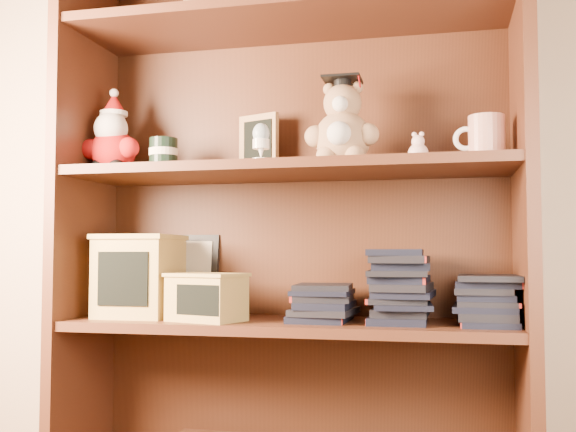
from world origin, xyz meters
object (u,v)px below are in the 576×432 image
(grad_teddy_bear, at_px, (342,130))
(teacher_mug, at_px, (485,138))
(treats_box, at_px, (139,275))
(bookcase, at_px, (291,232))

(grad_teddy_bear, xyz_separation_m, teacher_mug, (0.35, 0.01, -0.03))
(treats_box, bearing_deg, grad_teddy_bear, -0.62)
(grad_teddy_bear, height_order, teacher_mug, grad_teddy_bear)
(teacher_mug, height_order, treats_box, teacher_mug)
(grad_teddy_bear, bearing_deg, treats_box, 179.38)
(bookcase, relative_size, treats_box, 7.19)
(grad_teddy_bear, xyz_separation_m, treats_box, (-0.56, 0.01, -0.37))
(bookcase, distance_m, treats_box, 0.43)
(bookcase, xyz_separation_m, treats_box, (-0.41, -0.05, -0.12))
(grad_teddy_bear, distance_m, teacher_mug, 0.35)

